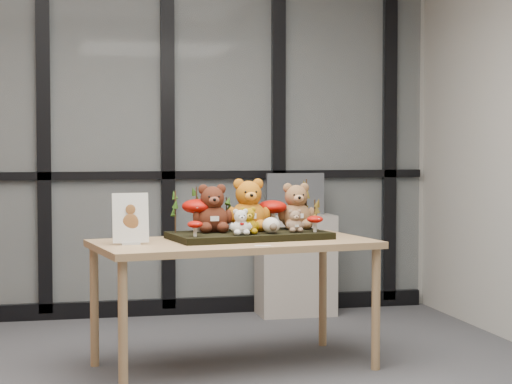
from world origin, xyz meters
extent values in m
plane|color=#AAA8A0|center=(0.00, 2.50, 1.40)|extent=(5.00, 0.00, 5.00)
plane|color=#AAA8A0|center=(0.00, -2.50, 1.40)|extent=(5.00, 0.00, 5.00)
cube|color=#2D383F|center=(0.00, 2.47, 1.40)|extent=(4.90, 0.02, 2.70)
cube|color=black|center=(0.00, 2.47, 0.06)|extent=(4.90, 0.06, 0.12)
cube|color=black|center=(0.00, 2.47, 1.05)|extent=(4.90, 0.06, 0.06)
cube|color=black|center=(-0.45, 2.47, 1.40)|extent=(0.10, 0.06, 2.70)
cube|color=black|center=(0.45, 2.47, 1.40)|extent=(0.10, 0.06, 2.70)
cube|color=black|center=(1.30, 2.47, 1.40)|extent=(0.10, 0.06, 2.70)
cube|color=black|center=(2.20, 2.47, 1.40)|extent=(0.10, 0.06, 2.70)
cube|color=tan|center=(0.60, 0.74, 0.71)|extent=(1.67, 1.02, 0.04)
cylinder|color=tan|center=(-0.06, 0.29, 0.35)|extent=(0.05, 0.05, 0.69)
cylinder|color=tan|center=(-0.17, 0.96, 0.35)|extent=(0.05, 0.05, 0.69)
cylinder|color=tan|center=(1.38, 0.52, 0.35)|extent=(0.05, 0.05, 0.69)
cylinder|color=tan|center=(1.27, 1.19, 0.35)|extent=(0.05, 0.05, 0.69)
cube|color=black|center=(0.71, 0.82, 0.75)|extent=(0.96, 0.59, 0.04)
cube|color=silver|center=(0.01, 0.66, 0.74)|extent=(0.10, 0.06, 0.01)
cube|color=white|center=(0.01, 0.66, 0.88)|extent=(0.20, 0.05, 0.27)
ellipsoid|color=brown|center=(0.01, 0.66, 0.86)|extent=(0.09, 0.01, 0.10)
ellipsoid|color=brown|center=(0.01, 0.66, 0.93)|extent=(0.05, 0.01, 0.05)
cube|color=white|center=(0.70, 0.44, 0.73)|extent=(0.09, 0.03, 0.00)
cube|color=#A29990|center=(1.38, 2.27, 0.38)|extent=(0.56, 0.33, 0.75)
cube|color=#505258|center=(1.38, 2.29, 0.91)|extent=(0.44, 0.05, 0.31)
cube|color=black|center=(1.38, 2.27, 0.91)|extent=(0.39, 0.00, 0.26)
camera|label=1|loc=(-0.43, -4.40, 1.28)|focal=65.00mm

